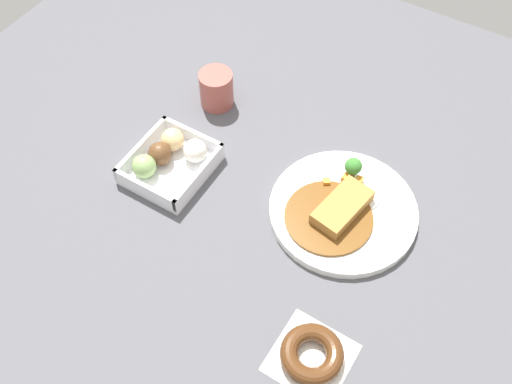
{
  "coord_description": "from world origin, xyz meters",
  "views": [
    {
      "loc": [
        0.49,
        0.33,
        0.94
      ],
      "look_at": [
        -0.07,
        -0.01,
        0.03
      ],
      "focal_mm": 41.45,
      "sensor_mm": 36.0,
      "label": 1
    }
  ],
  "objects_px": {
    "chocolate_ring_donut": "(312,354)",
    "coffee_mug": "(216,89)",
    "curry_plate": "(342,210)",
    "donut_box": "(169,159)"
  },
  "relations": [
    {
      "from": "coffee_mug",
      "to": "curry_plate",
      "type": "bearing_deg",
      "value": 71.27
    },
    {
      "from": "chocolate_ring_donut",
      "to": "donut_box",
      "type": "bearing_deg",
      "value": -115.36
    },
    {
      "from": "curry_plate",
      "to": "chocolate_ring_donut",
      "type": "bearing_deg",
      "value": 16.58
    },
    {
      "from": "curry_plate",
      "to": "coffee_mug",
      "type": "relative_size",
      "value": 3.45
    },
    {
      "from": "curry_plate",
      "to": "chocolate_ring_donut",
      "type": "xyz_separation_m",
      "value": [
        0.28,
        0.08,
        0.0
      ]
    },
    {
      "from": "chocolate_ring_donut",
      "to": "coffee_mug",
      "type": "bearing_deg",
      "value": -132.0
    },
    {
      "from": "coffee_mug",
      "to": "chocolate_ring_donut",
      "type": "bearing_deg",
      "value": 48.0
    },
    {
      "from": "chocolate_ring_donut",
      "to": "coffee_mug",
      "type": "xyz_separation_m",
      "value": [
        -0.4,
        -0.45,
        0.03
      ]
    },
    {
      "from": "curry_plate",
      "to": "coffee_mug",
      "type": "bearing_deg",
      "value": -108.73
    },
    {
      "from": "donut_box",
      "to": "coffee_mug",
      "type": "xyz_separation_m",
      "value": [
        -0.2,
        -0.02,
        0.02
      ]
    }
  ]
}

